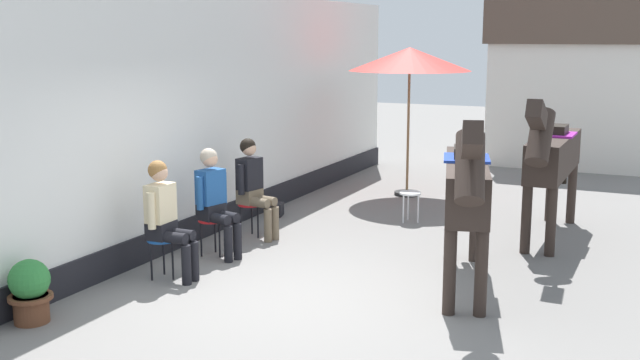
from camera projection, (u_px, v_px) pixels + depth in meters
ground_plane at (398, 233)px, 10.92m from camera, size 40.00×40.00×0.00m
pub_facade_wall at (186, 129)px, 10.35m from camera, size 0.34×14.00×3.40m
distant_cottage at (572, 81)px, 16.61m from camera, size 3.40×2.60×3.50m
seated_visitor_near at (165, 214)px, 8.72m from camera, size 0.61×0.49×1.39m
seated_visitor_middle at (214, 197)px, 9.63m from camera, size 0.61×0.48×1.39m
seated_visitor_far at (253, 183)px, 10.55m from camera, size 0.61×0.48×1.39m
saddled_horse_near at (466, 187)px, 8.33m from camera, size 1.06×2.93×2.06m
saddled_horse_far at (552, 157)px, 10.39m from camera, size 0.51×3.00×2.06m
flower_planter_near at (30, 290)px, 7.47m from camera, size 0.43×0.43×0.64m
cafe_parasol at (410, 60)px, 13.07m from camera, size 2.10×2.10×2.58m
spare_stool_white at (410, 196)px, 11.49m from camera, size 0.32×0.32×0.46m
satchel_bag at (279, 210)px, 11.93m from camera, size 0.19×0.30×0.20m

